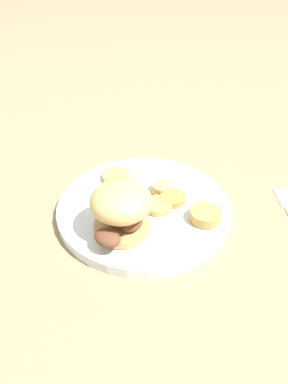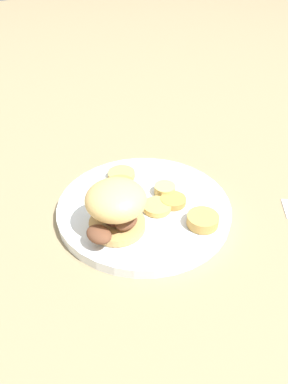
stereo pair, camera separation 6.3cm
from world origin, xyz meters
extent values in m
plane|color=#937F5B|center=(0.00, 0.00, 0.00)|extent=(4.00, 4.00, 0.00)
cylinder|color=white|center=(0.00, 0.00, 0.01)|extent=(0.30, 0.30, 0.02)
torus|color=white|center=(0.00, 0.00, 0.02)|extent=(0.30, 0.30, 0.01)
cylinder|color=tan|center=(-0.02, 0.07, 0.03)|extent=(0.09, 0.09, 0.01)
ellipsoid|color=brown|center=(-0.01, 0.08, 0.04)|extent=(0.05, 0.05, 0.02)
ellipsoid|color=#4C281E|center=(-0.01, 0.07, 0.04)|extent=(0.06, 0.06, 0.02)
ellipsoid|color=brown|center=(-0.04, 0.12, 0.04)|extent=(0.05, 0.04, 0.02)
ellipsoid|color=brown|center=(-0.04, 0.07, 0.04)|extent=(0.04, 0.05, 0.02)
ellipsoid|color=brown|center=(-0.02, 0.08, 0.04)|extent=(0.05, 0.05, 0.02)
ellipsoid|color=#DBB26B|center=(-0.02, 0.07, 0.08)|extent=(0.10, 0.10, 0.05)
cylinder|color=#BC8942|center=(0.06, 0.01, 0.03)|extent=(0.05, 0.05, 0.01)
cylinder|color=tan|center=(-0.10, -0.04, 0.03)|extent=(0.05, 0.05, 0.02)
cylinder|color=tan|center=(0.09, -0.02, 0.02)|extent=(0.05, 0.05, 0.01)
cylinder|color=#DBB766|center=(0.00, -0.05, 0.03)|extent=(0.04, 0.04, 0.02)
cylinder|color=#BC8942|center=(-0.03, -0.04, 0.02)|extent=(0.04, 0.04, 0.01)
cylinder|color=tan|center=(-0.03, -0.01, 0.02)|extent=(0.05, 0.05, 0.01)
cube|color=silver|center=(-0.16, -0.21, 0.00)|extent=(0.06, 0.06, 0.00)
camera|label=1|loc=(-0.35, 0.37, 0.43)|focal=35.00mm
camera|label=2|loc=(-0.39, 0.32, 0.43)|focal=35.00mm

